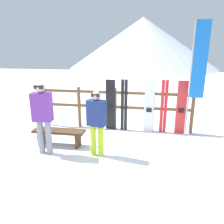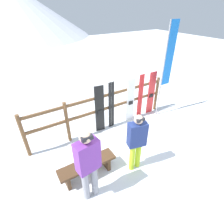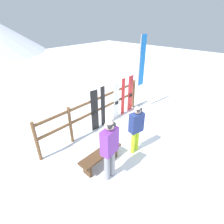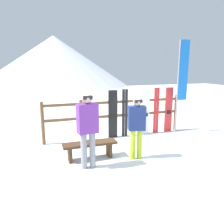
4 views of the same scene
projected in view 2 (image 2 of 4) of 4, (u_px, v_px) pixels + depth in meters
name	position (u px, v px, depth m)	size (l,w,h in m)	color
ground_plane	(141.00, 168.00, 4.40)	(40.00, 40.00, 0.00)	white
mountain_backdrop	(8.00, 9.00, 20.05)	(18.00, 18.00, 6.00)	silver
fence	(102.00, 108.00, 5.42)	(4.70, 0.10, 1.30)	brown
bench	(87.00, 166.00, 4.03)	(1.35, 0.36, 0.43)	#4C331E
person_purple	(88.00, 162.00, 3.26)	(0.47, 0.30, 1.73)	gray
person_navy	(137.00, 140.00, 3.96)	(0.45, 0.32, 1.56)	#B7D826
snowboard_black_stripe	(100.00, 110.00, 5.30)	(0.29, 0.09, 1.56)	black
ski_pair_black	(111.00, 106.00, 5.49)	(0.19, 0.02, 1.58)	black
snowboard_white	(130.00, 101.00, 5.84)	(0.29, 0.06, 1.53)	white
ski_pair_red	(140.00, 97.00, 6.02)	(0.19, 0.02, 1.59)	red
snowboard_red	(151.00, 93.00, 6.24)	(0.28, 0.06, 1.58)	red
rental_flag	(167.00, 62.00, 5.55)	(0.40, 0.04, 3.15)	#99999E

